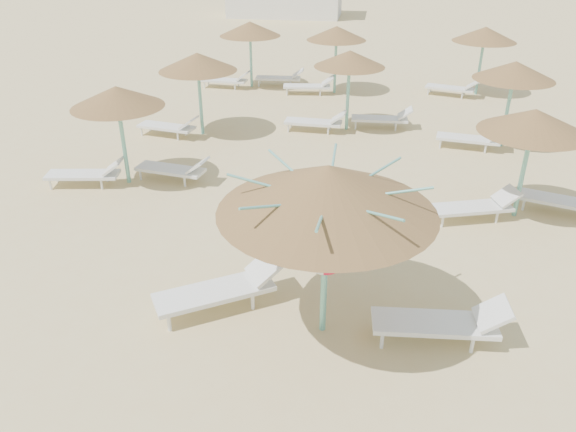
# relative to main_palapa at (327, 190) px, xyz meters

# --- Properties ---
(ground) EXTENTS (120.00, 120.00, 0.00)m
(ground) POSITION_rel_main_palapa_xyz_m (-0.31, 0.21, -2.70)
(ground) COLOR tan
(ground) RESTS_ON ground
(main_palapa) EXTENTS (3.47, 3.47, 3.11)m
(main_palapa) POSITION_rel_main_palapa_xyz_m (0.00, 0.00, 0.00)
(main_palapa) COLOR #67B3A6
(main_palapa) RESTS_ON ground
(lounger_main_a) EXTENTS (2.35, 1.84, 0.85)m
(lounger_main_a) POSITION_rel_main_palapa_xyz_m (-1.88, 0.36, -2.30)
(lounger_main_a) COLOR silver
(lounger_main_a) RESTS_ON ground
(lounger_main_b) EXTENTS (2.28, 0.84, 0.81)m
(lounger_main_b) POSITION_rel_main_palapa_xyz_m (2.03, 0.02, -2.32)
(lounger_main_b) COLOR silver
(lounger_main_b) RESTS_ON ground
(palapa_field) EXTENTS (14.34, 13.24, 2.67)m
(palapa_field) POSITION_rel_main_palapa_xyz_m (-0.48, 10.91, -0.44)
(palapa_field) COLOR #67B3A6
(palapa_field) RESTS_ON ground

